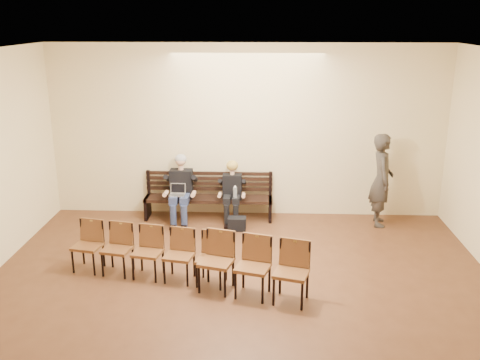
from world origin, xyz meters
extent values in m
plane|color=brown|center=(0.00, 0.00, 0.00)|extent=(10.00, 10.00, 0.00)
cube|color=#F9E4B3|center=(0.00, 5.00, 1.75)|extent=(8.00, 0.02, 3.50)
cube|color=white|center=(0.00, 0.00, 3.50)|extent=(8.00, 10.00, 0.02)
cube|color=black|center=(-0.77, 4.65, 0.23)|extent=(2.60, 0.90, 0.45)
cube|color=silver|center=(-1.35, 4.34, 0.56)|extent=(0.33, 0.28, 0.22)
cylinder|color=silver|center=(-0.20, 4.30, 0.57)|extent=(0.09, 0.09, 0.25)
cube|color=black|center=(-0.15, 4.05, 0.13)|extent=(0.35, 0.24, 0.25)
imported|color=#36312C|center=(2.65, 4.48, 1.06)|extent=(0.56, 0.81, 2.12)
cube|color=brown|center=(-1.47, 2.04, 0.41)|extent=(2.56, 0.92, 0.82)
cube|color=brown|center=(0.20, 1.51, 0.45)|extent=(1.70, 0.92, 0.90)
camera|label=1|loc=(0.32, -5.60, 3.99)|focal=40.00mm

